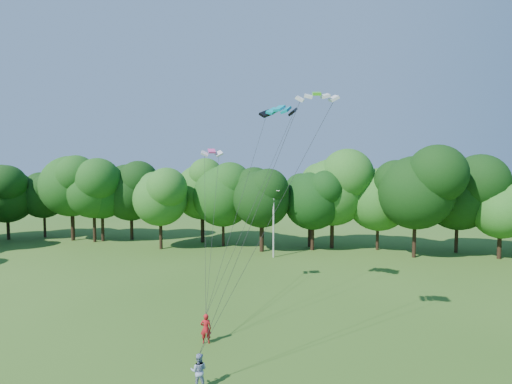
# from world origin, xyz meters

# --- Properties ---
(utility_pole) EXTENTS (1.57, 0.71, 8.31)m
(utility_pole) POSITION_xyz_m (-0.48, 30.95, 4.27)
(utility_pole) COLOR #B1B1A8
(utility_pole) RESTS_ON ground
(kite_flyer_left) EXTENTS (0.78, 0.62, 1.89)m
(kite_flyer_left) POSITION_xyz_m (-1.50, 7.20, 0.94)
(kite_flyer_left) COLOR #B1161B
(kite_flyer_left) RESTS_ON ground
(kite_flyer_right) EXTENTS (0.95, 0.78, 1.77)m
(kite_flyer_right) POSITION_xyz_m (-0.33, 2.32, 0.88)
(kite_flyer_right) COLOR #8A99C0
(kite_flyer_right) RESTS_ON ground
(kite_teal) EXTENTS (3.06, 2.02, 0.63)m
(kite_teal) POSITION_xyz_m (2.15, 14.82, 15.54)
(kite_teal) COLOR #058D9F
(kite_teal) RESTS_ON ground
(kite_green) EXTENTS (2.43, 1.28, 0.39)m
(kite_green) POSITION_xyz_m (5.25, 6.67, 15.16)
(kite_green) COLOR green
(kite_green) RESTS_ON ground
(kite_pink) EXTENTS (1.93, 1.44, 0.41)m
(kite_pink) POSITION_xyz_m (-3.47, 15.39, 12.31)
(kite_pink) COLOR #E64093
(kite_pink) RESTS_ON ground
(tree_back_west) EXTENTS (8.40, 8.40, 12.21)m
(tree_back_west) POSITION_xyz_m (-26.43, 36.59, 7.63)
(tree_back_west) COLOR #391F16
(tree_back_west) RESTS_ON ground
(tree_back_center) EXTENTS (8.29, 8.29, 12.05)m
(tree_back_center) POSITION_xyz_m (3.97, 35.97, 7.53)
(tree_back_center) COLOR black
(tree_back_center) RESTS_ON ground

